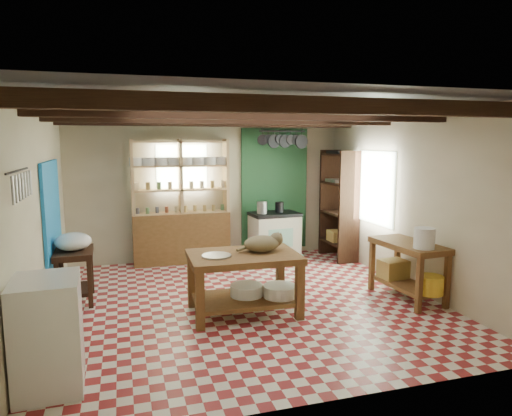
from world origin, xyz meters
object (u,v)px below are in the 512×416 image
object	(u,v)px
white_cabinet	(48,334)
prep_table	(75,276)
right_counter	(407,271)
work_table	(244,283)
cat	(262,244)
stove	(274,235)

from	to	relation	value
white_cabinet	prep_table	bearing A→B (deg)	86.75
prep_table	right_counter	xyz separation A→B (m)	(4.38, -1.16, 0.04)
work_table	cat	world-z (taller)	cat
work_table	right_counter	world-z (taller)	right_counter
work_table	white_cabinet	size ratio (longest dim) A/B	1.37
work_table	white_cabinet	world-z (taller)	white_cabinet
white_cabinet	work_table	bearing A→B (deg)	27.41
cat	work_table	bearing A→B (deg)	-178.69
work_table	prep_table	bearing A→B (deg)	154.93
stove	prep_table	size ratio (longest dim) A/B	1.22
right_counter	work_table	bearing A→B (deg)	172.29
stove	white_cabinet	bearing A→B (deg)	-136.84
prep_table	right_counter	bearing A→B (deg)	-16.56
work_table	prep_table	size ratio (longest dim) A/B	1.89
right_counter	cat	size ratio (longest dim) A/B	2.41
work_table	cat	bearing A→B (deg)	11.31
stove	prep_table	xyz separation A→B (m)	(-3.35, -1.48, -0.07)
stove	right_counter	xyz separation A→B (m)	(1.03, -2.64, -0.03)
prep_table	cat	distance (m)	2.58
work_table	right_counter	distance (m)	2.31
stove	cat	xyz separation A→B (m)	(-1.02, -2.47, 0.45)
cat	white_cabinet	bearing A→B (deg)	-160.27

